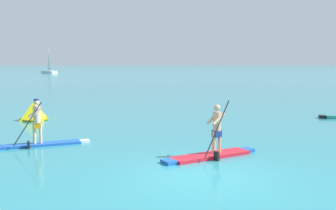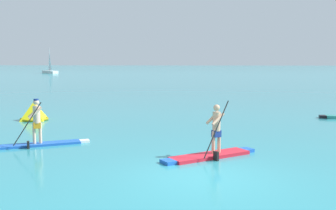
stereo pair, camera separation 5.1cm
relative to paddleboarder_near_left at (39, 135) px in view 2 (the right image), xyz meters
name	(u,v)px [view 2 (the right image)]	position (x,y,z in m)	size (l,w,h in m)	color
ground	(203,177)	(5.98, -3.68, -0.41)	(440.00, 440.00, 0.00)	teal
paddleboarder_near_left	(39,135)	(0.00, 0.00, 0.00)	(3.37, 1.89, 1.79)	blue
paddleboarder_mid_center	(211,148)	(6.29, -1.39, -0.09)	(3.15, 2.38, 1.91)	red
race_marker_buoy	(34,112)	(-2.68, 6.18, 0.02)	(1.71, 1.71, 0.98)	yellow
sailboat_left_horizon	(50,70)	(-28.34, 79.34, 0.29)	(5.08, 5.00, 6.00)	white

